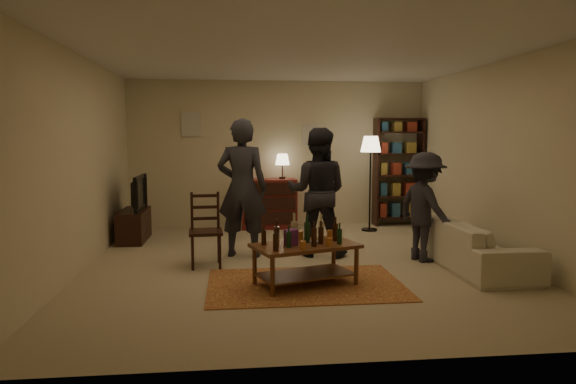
{
  "coord_description": "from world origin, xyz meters",
  "views": [
    {
      "loc": [
        -0.87,
        -6.58,
        1.68
      ],
      "look_at": [
        -0.14,
        0.1,
        0.95
      ],
      "focal_mm": 32.0,
      "sensor_mm": 36.0,
      "label": 1
    }
  ],
  "objects": [
    {
      "name": "tv_stand",
      "position": [
        -2.44,
        1.8,
        0.38
      ],
      "size": [
        0.4,
        1.0,
        1.06
      ],
      "color": "black",
      "rests_on": "ground"
    },
    {
      "name": "room_shell",
      "position": [
        -0.65,
        2.98,
        1.81
      ],
      "size": [
        6.0,
        6.0,
        6.0
      ],
      "color": "beige",
      "rests_on": "ground"
    },
    {
      "name": "dresser",
      "position": [
        -0.19,
        2.71,
        0.48
      ],
      "size": [
        1.0,
        0.5,
        1.36
      ],
      "color": "maroon",
      "rests_on": "ground"
    },
    {
      "name": "bookshelf",
      "position": [
        2.25,
        2.78,
        1.03
      ],
      "size": [
        0.9,
        0.34,
        2.02
      ],
      "color": "black",
      "rests_on": "ground"
    },
    {
      "name": "person_left",
      "position": [
        -0.73,
        0.53,
        0.96
      ],
      "size": [
        0.79,
        0.6,
        1.93
      ],
      "primitive_type": "imported",
      "rotation": [
        0.0,
        0.0,
        2.92
      ],
      "color": "#2A2A32",
      "rests_on": "ground"
    },
    {
      "name": "coffee_table",
      "position": [
        -0.06,
        -0.96,
        0.41
      ],
      "size": [
        1.3,
        0.97,
        0.81
      ],
      "rotation": [
        0.0,
        0.0,
        0.33
      ],
      "color": "brown",
      "rests_on": "ground"
    },
    {
      "name": "person_right",
      "position": [
        0.32,
        0.48,
        0.9
      ],
      "size": [
        1.03,
        0.9,
        1.8
      ],
      "primitive_type": "imported",
      "rotation": [
        0.0,
        0.0,
        2.85
      ],
      "color": "#23232A",
      "rests_on": "ground"
    },
    {
      "name": "rug",
      "position": [
        -0.06,
        -0.96,
        0.01
      ],
      "size": [
        2.2,
        1.5,
        0.01
      ],
      "primitive_type": "cube",
      "color": "maroon",
      "rests_on": "ground"
    },
    {
      "name": "sofa",
      "position": [
        2.2,
        -0.4,
        0.3
      ],
      "size": [
        0.81,
        2.08,
        0.61
      ],
      "primitive_type": "imported",
      "rotation": [
        0.0,
        0.0,
        1.57
      ],
      "color": "beige",
      "rests_on": "ground"
    },
    {
      "name": "floor_lamp",
      "position": [
        1.57,
        2.25,
        1.43
      ],
      "size": [
        0.36,
        0.36,
        1.68
      ],
      "color": "black",
      "rests_on": "ground"
    },
    {
      "name": "dining_chair",
      "position": [
        -1.22,
        0.06,
        0.51
      ],
      "size": [
        0.45,
        0.45,
        0.97
      ],
      "rotation": [
        0.0,
        0.0,
        0.07
      ],
      "color": "black",
      "rests_on": "ground"
    },
    {
      "name": "floor",
      "position": [
        0.0,
        0.0,
        0.0
      ],
      "size": [
        6.0,
        6.0,
        0.0
      ],
      "primitive_type": "plane",
      "color": "#C6B793",
      "rests_on": "ground"
    },
    {
      "name": "person_by_sofa",
      "position": [
        1.7,
        -0.01,
        0.74
      ],
      "size": [
        0.82,
        1.07,
        1.47
      ],
      "primitive_type": "imported",
      "rotation": [
        0.0,
        0.0,
        1.89
      ],
      "color": "#26252C",
      "rests_on": "ground"
    }
  ]
}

